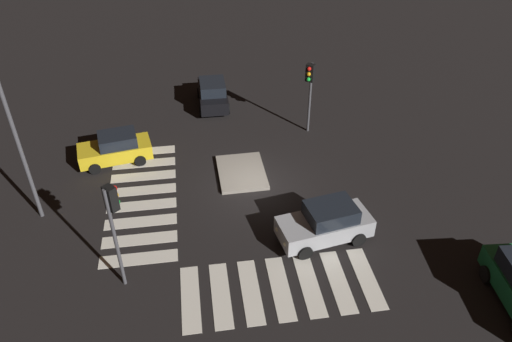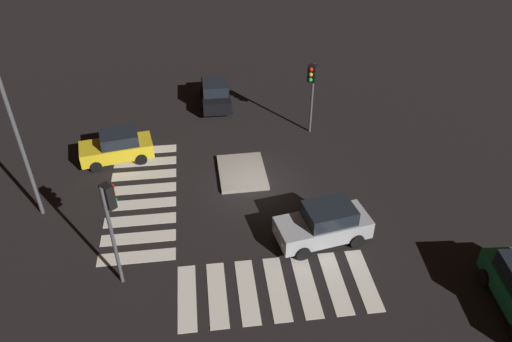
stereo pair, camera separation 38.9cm
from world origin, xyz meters
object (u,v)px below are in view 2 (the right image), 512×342
Objects in this scene: traffic_light_east at (110,211)px; street_lamp at (5,99)px; traffic_island at (242,172)px; traffic_light_west at (312,82)px; car_yellow at (117,147)px; car_silver at (324,224)px; car_black at (216,93)px.

street_lamp is at bearing 90.58° from traffic_light_east.
traffic_island is 8.97m from traffic_light_east.
traffic_light_east is 1.12× the size of traffic_light_west.
traffic_island is at bearing 151.72° from car_yellow.
car_silver is 13.16m from car_black.
traffic_light_west is at bearing 4.77° from traffic_light_east.
car_yellow is 7.62m from car_black.
street_lamp reaches higher than car_silver.
car_yellow is (-2.08, -6.29, 0.70)m from traffic_island.
traffic_light_east reaches higher than car_yellow.
car_black is (-5.35, 5.43, 0.04)m from car_yellow.
street_lamp is (3.94, -3.09, 5.02)m from car_yellow.
car_black is (-12.60, -3.81, -0.02)m from car_silver.
car_yellow is 0.93× the size of car_silver.
car_black is 0.84× the size of traffic_light_east.
traffic_island is at bearing -12.64° from traffic_light_west.
car_black is at bearing -145.41° from car_yellow.
traffic_light_west reaches higher than car_black.
street_lamp is at bearing 137.72° from car_black.
traffic_light_west is (-8.67, 1.24, 2.30)m from car_silver.
car_yellow is 0.99× the size of car_black.
street_lamp is (-3.30, -12.32, 4.96)m from car_silver.
street_lamp reaches higher than traffic_island.
traffic_island is 11.14m from street_lamp.
traffic_light_west is 14.83m from street_lamp.
car_yellow is at bearing 134.80° from car_black.
traffic_light_west reaches higher than traffic_island.
traffic_light_west is at bearing 129.90° from traffic_island.
car_yellow is 0.84× the size of traffic_light_east.
traffic_light_west is (3.93, 5.04, 2.32)m from car_black.
traffic_island is at bearing -173.19° from car_black.
traffic_light_east reaches higher than traffic_light_west.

